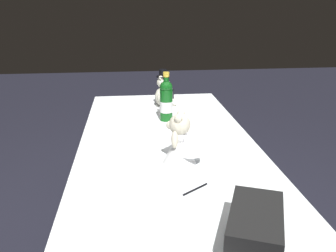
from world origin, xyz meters
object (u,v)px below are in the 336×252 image
Objects in this scene: teddy_bear_bride at (183,141)px; teddy_bear_groom at (164,93)px; gift_case_black at (255,228)px; guestbook at (181,135)px; champagne_bottle at (166,100)px; signing_pen at (194,190)px.

teddy_bear_groom is at bearing -0.56° from teddy_bear_bride.
guestbook is (0.95, 0.10, -0.05)m from gift_case_black.
teddy_bear_groom is at bearing -3.47° from champagne_bottle.
gift_case_black reaches higher than guestbook.
teddy_bear_bride is at bearing 179.44° from teddy_bear_groom.
teddy_bear_bride is at bearing -179.12° from champagne_bottle.
gift_case_black is (-0.35, -0.13, 0.06)m from signing_pen.
signing_pen is 0.38m from gift_case_black.
teddy_bear_groom reaches higher than gift_case_black.
teddy_bear_groom is 0.88× the size of guestbook.
signing_pen is (-0.91, -0.02, -0.13)m from champagne_bottle.
teddy_bear_groom reaches higher than teddy_bear_bride.
champagne_bottle is (0.64, 0.01, 0.02)m from teddy_bear_bride.
guestbook is (0.33, -0.04, -0.10)m from teddy_bear_bride.
teddy_bear_bride is at bearing 2.45° from signing_pen.
teddy_bear_groom is 1.07× the size of teddy_bear_bride.
guestbook is at bearing 5.73° from gift_case_black.
teddy_bear_groom is 0.86× the size of champagne_bottle.
champagne_bottle is 1.27m from gift_case_black.
teddy_bear_groom is 0.32m from champagne_bottle.
teddy_bear_groom reaches higher than guestbook.
champagne_bottle is 1.02× the size of guestbook.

